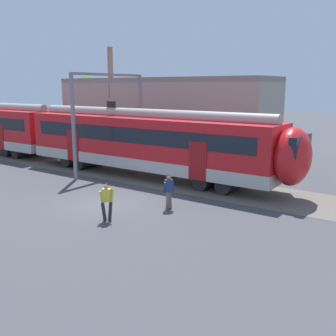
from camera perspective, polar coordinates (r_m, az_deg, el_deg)
ground_plane at (r=19.69m, az=-9.39°, el=-5.20°), size 160.00×160.00×0.00m
track_bed at (r=33.41m, az=-18.41°, el=1.34°), size 80.00×4.40×0.01m
pedestrian_yellow at (r=17.05m, az=-8.86°, el=-4.38°), size 0.53×0.71×1.67m
pedestrian_navy at (r=18.46m, az=0.10°, el=-2.98°), size 0.51×0.67×1.67m
catenary_gantry at (r=26.80m, az=-8.46°, el=8.68°), size 0.24×6.64×6.53m
background_building at (r=33.71m, az=-0.92°, el=7.52°), size 19.38×5.00×9.20m
street_tree_left at (r=44.60m, az=-11.73°, el=10.99°), size 2.95×2.95×6.82m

